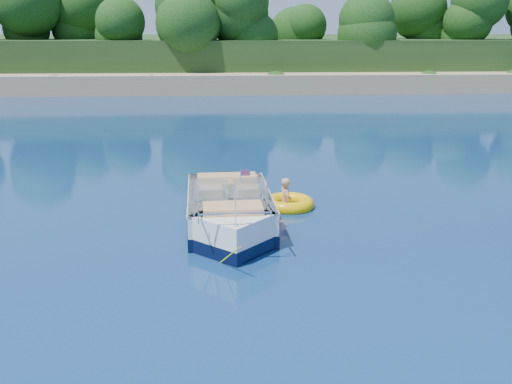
% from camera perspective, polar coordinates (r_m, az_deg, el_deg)
% --- Properties ---
extents(ground, '(160.00, 160.00, 0.00)m').
position_cam_1_polar(ground, '(11.22, 9.93, -10.21)').
color(ground, '#0B224D').
rests_on(ground, ground).
extents(shoreline, '(170.00, 59.00, 6.00)m').
position_cam_1_polar(shoreline, '(73.70, -1.54, 12.95)').
color(shoreline, '#A3845E').
rests_on(shoreline, ground).
extents(treeline, '(150.00, 7.12, 8.19)m').
position_cam_1_polar(treeline, '(50.86, -0.61, 16.73)').
color(treeline, black).
rests_on(treeline, ground).
extents(motorboat, '(2.27, 5.92, 1.97)m').
position_cam_1_polar(motorboat, '(14.48, -2.61, -2.24)').
color(motorboat, white).
rests_on(motorboat, ground).
extents(tow_tube, '(1.88, 1.88, 0.39)m').
position_cam_1_polar(tow_tube, '(16.30, 3.28, -1.18)').
color(tow_tube, '#FFBE05').
rests_on(tow_tube, ground).
extents(boy, '(0.53, 0.84, 1.53)m').
position_cam_1_polar(boy, '(16.29, 2.91, -1.56)').
color(boy, tan).
rests_on(boy, ground).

